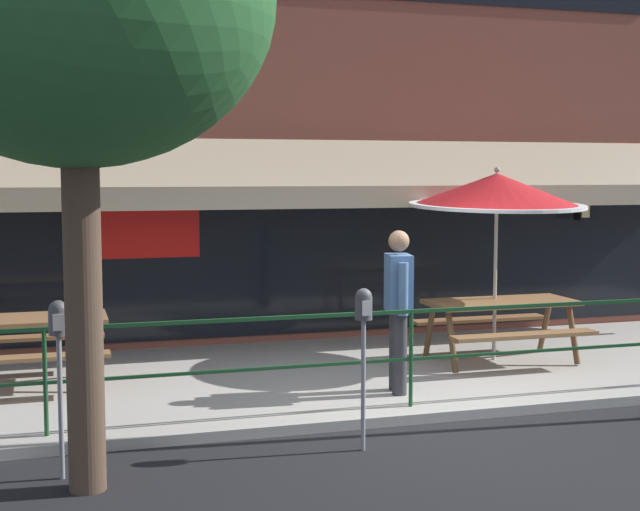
% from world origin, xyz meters
% --- Properties ---
extents(ground_plane, '(120.00, 120.00, 0.00)m').
position_xyz_m(ground_plane, '(0.00, 0.00, 0.00)').
color(ground_plane, black).
extents(patio_deck, '(15.00, 4.00, 0.10)m').
position_xyz_m(patio_deck, '(0.00, 2.00, 0.05)').
color(patio_deck, '#ADA89E').
rests_on(patio_deck, ground).
extents(restaurant_building, '(15.00, 1.60, 7.81)m').
position_xyz_m(restaurant_building, '(0.00, 4.23, 3.88)').
color(restaurant_building, brown).
rests_on(restaurant_building, ground).
extents(patio_railing, '(13.84, 0.04, 0.97)m').
position_xyz_m(patio_railing, '(0.00, 0.30, 0.80)').
color(patio_railing, '#194723').
rests_on(patio_railing, patio_deck).
extents(picnic_table_left, '(1.80, 1.42, 0.76)m').
position_xyz_m(picnic_table_left, '(-3.71, 2.19, 0.71)').
color(picnic_table_left, brown).
rests_on(picnic_table_left, patio_deck).
extents(picnic_table_centre, '(1.80, 1.42, 0.76)m').
position_xyz_m(picnic_table_centre, '(1.83, 1.88, 0.71)').
color(picnic_table_centre, brown).
rests_on(picnic_table_centre, patio_deck).
extents(patio_umbrella_centre, '(2.14, 2.14, 2.38)m').
position_xyz_m(patio_umbrella_centre, '(1.83, 2.05, 2.18)').
color(patio_umbrella_centre, '#B7B2A8').
rests_on(patio_umbrella_centre, patio_deck).
extents(pedestrian_walking, '(0.31, 0.61, 1.71)m').
position_xyz_m(pedestrian_walking, '(0.09, 0.87, 1.06)').
color(pedestrian_walking, '#333338').
rests_on(pedestrian_walking, patio_deck).
extents(parking_meter_near, '(0.15, 0.16, 1.42)m').
position_xyz_m(parking_meter_near, '(-3.33, -0.59, 1.15)').
color(parking_meter_near, gray).
rests_on(parking_meter_near, ground).
extents(parking_meter_far, '(0.15, 0.16, 1.42)m').
position_xyz_m(parking_meter_far, '(-0.82, -0.59, 1.15)').
color(parking_meter_far, gray).
rests_on(parking_meter_far, ground).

